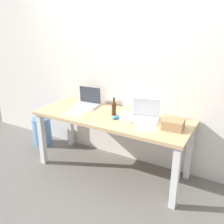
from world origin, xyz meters
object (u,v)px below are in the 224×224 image
at_px(laptop_right, 145,115).
at_px(beer_bottle, 114,109).
at_px(desk, 112,123).
at_px(laptop_left, 87,102).
at_px(water_cooler_jug, 42,131).
at_px(computer_mouse, 116,117).
at_px(cardboard_box, 173,124).

height_order(laptop_right, beer_bottle, laptop_right).
height_order(desk, laptop_right, laptop_right).
height_order(laptop_left, water_cooler_jug, laptop_left).
xyz_separation_m(beer_bottle, computer_mouse, (0.08, -0.09, -0.07)).
xyz_separation_m(laptop_left, laptop_right, (0.87, -0.09, 0.00)).
distance_m(laptop_left, computer_mouse, 0.61).
bearing_deg(laptop_left, cardboard_box, -8.41).
relative_size(beer_bottle, cardboard_box, 1.01).
distance_m(laptop_left, beer_bottle, 0.51).
bearing_deg(computer_mouse, cardboard_box, 32.34).
relative_size(desk, water_cooler_jug, 3.94).
distance_m(laptop_left, water_cooler_jug, 1.02).
height_order(beer_bottle, computer_mouse, beer_bottle).
bearing_deg(cardboard_box, laptop_right, 165.97).
relative_size(laptop_left, computer_mouse, 3.32).
relative_size(desk, computer_mouse, 19.11).
height_order(laptop_left, beer_bottle, laptop_left).
relative_size(laptop_left, beer_bottle, 1.50).
bearing_deg(desk, computer_mouse, -35.37).
xyz_separation_m(laptop_left, computer_mouse, (0.56, -0.23, -0.03)).
bearing_deg(cardboard_box, computer_mouse, -175.38).
bearing_deg(beer_bottle, laptop_left, 163.41).
relative_size(desk, laptop_left, 5.76).
height_order(desk, laptop_left, laptop_left).
xyz_separation_m(desk, beer_bottle, (0.01, 0.03, 0.18)).
height_order(laptop_left, cardboard_box, laptop_left).
distance_m(laptop_right, computer_mouse, 0.34).
relative_size(desk, beer_bottle, 8.62).
distance_m(cardboard_box, water_cooler_jug, 2.14).
bearing_deg(water_cooler_jug, cardboard_box, -3.20).
bearing_deg(cardboard_box, water_cooler_jug, 176.80).
bearing_deg(laptop_right, desk, -168.06).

